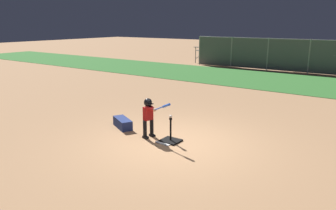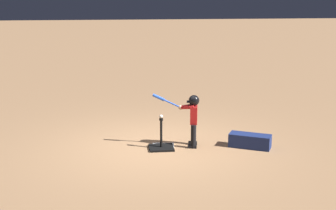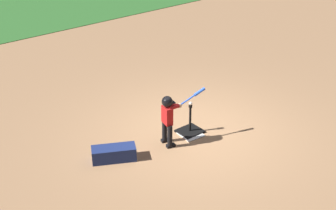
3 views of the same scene
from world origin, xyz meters
TOP-DOWN VIEW (x-y plane):
  - ground_plane at (0.00, 0.00)m, footprint 90.00×90.00m
  - grass_outfield_strip at (0.00, 10.77)m, footprint 56.00×5.80m
  - home_plate at (-0.19, -0.02)m, footprint 0.48×0.48m
  - batting_tee at (-0.13, 0.08)m, footprint 0.50×0.45m
  - batter_child at (-0.77, -0.01)m, footprint 0.95×0.38m
  - baseball at (-0.13, 0.08)m, footprint 0.07×0.07m
  - equipment_bag at (-1.95, 0.21)m, footprint 0.89×0.67m

SIDE VIEW (x-z plane):
  - ground_plane at x=0.00m, z-range 0.00..0.00m
  - grass_outfield_strip at x=0.00m, z-range 0.00..0.02m
  - home_plate at x=-0.19m, z-range 0.00..0.02m
  - batting_tee at x=-0.13m, z-range -0.25..0.40m
  - equipment_bag at x=-1.95m, z-range 0.00..0.28m
  - baseball at x=-0.13m, z-range 0.65..0.72m
  - batter_child at x=-0.77m, z-range 0.13..1.24m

